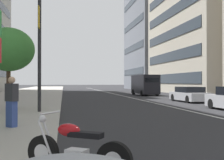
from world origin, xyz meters
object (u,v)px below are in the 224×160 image
at_px(delivery_van_ahead, 145,84).
at_px(street_tree_by_lamp_post, 9,50).
at_px(car_mid_block_traffic, 190,95).
at_px(street_lamp_with_banners, 48,17).
at_px(motorcycle_far_end_row, 76,151).
at_px(pedestrian_on_plaza, 12,101).

height_order(delivery_van_ahead, street_tree_by_lamp_post, street_tree_by_lamp_post).
relative_size(car_mid_block_traffic, delivery_van_ahead, 0.79).
distance_m(street_lamp_with_banners, street_tree_by_lamp_post, 2.95).
bearing_deg(street_tree_by_lamp_post, delivery_van_ahead, -34.13).
bearing_deg(motorcycle_far_end_row, delivery_van_ahead, -75.08).
distance_m(car_mid_block_traffic, delivery_van_ahead, 12.95).
relative_size(street_tree_by_lamp_post, pedestrian_on_plaza, 2.65).
bearing_deg(pedestrian_on_plaza, street_lamp_with_banners, -147.65).
height_order(motorcycle_far_end_row, delivery_van_ahead, delivery_van_ahead).
height_order(car_mid_block_traffic, pedestrian_on_plaza, pedestrian_on_plaza).
height_order(delivery_van_ahead, street_lamp_with_banners, street_lamp_with_banners).
distance_m(motorcycle_far_end_row, delivery_van_ahead, 32.70).
height_order(car_mid_block_traffic, street_tree_by_lamp_post, street_tree_by_lamp_post).
relative_size(motorcycle_far_end_row, street_lamp_with_banners, 0.23).
relative_size(car_mid_block_traffic, street_lamp_with_banners, 0.57).
distance_m(motorcycle_far_end_row, street_tree_by_lamp_post, 12.20).
distance_m(motorcycle_far_end_row, pedestrian_on_plaza, 5.36).
bearing_deg(street_tree_by_lamp_post, car_mid_block_traffic, -63.55).
relative_size(street_lamp_with_banners, pedestrian_on_plaza, 4.74).
xyz_separation_m(car_mid_block_traffic, street_lamp_with_banners, (-7.99, 11.47, 4.45)).
bearing_deg(street_lamp_with_banners, car_mid_block_traffic, -55.15).
relative_size(motorcycle_far_end_row, street_tree_by_lamp_post, 0.41).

